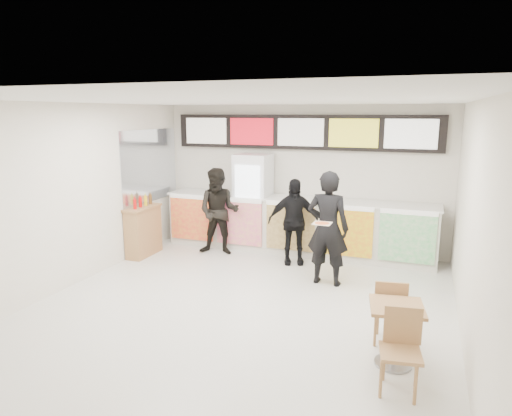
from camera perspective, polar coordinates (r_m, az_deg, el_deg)
The scene contains 15 objects.
floor at distance 6.81m, azimuth -2.36°, elevation -12.81°, with size 7.00×7.00×0.00m, color beige.
ceiling at distance 6.19m, azimuth -2.60°, elevation 13.32°, with size 7.00×7.00×0.00m, color white.
wall_back at distance 9.60m, azimuth 5.69°, elevation 3.76°, with size 6.00×6.00×0.00m, color silver.
wall_left at distance 7.98m, azimuth -22.75°, elevation 1.24°, with size 7.00×7.00×0.00m, color silver.
wall_right at distance 5.88m, azimuth 25.58°, elevation -2.51°, with size 7.00×7.00×0.00m, color silver.
service_counter at distance 9.39m, azimuth 4.94°, elevation -2.17°, with size 5.56×0.77×1.14m.
menu_board at distance 9.43m, azimuth 5.68°, elevation 9.42°, with size 5.50×0.14×0.70m.
drinks_fridge at distance 9.60m, azimuth -0.37°, elevation 0.80°, with size 0.70×0.67×2.00m.
mirror_panel at distance 9.84m, azimuth -13.07°, elevation 5.18°, with size 0.01×2.00×1.50m, color #B2B7BF.
customer_main at distance 7.64m, azimuth 8.95°, elevation -2.53°, with size 0.70×0.46×1.92m, color black.
customer_left at distance 9.23m, azimuth -4.66°, elevation -0.45°, with size 0.86×0.67×1.76m, color black.
customer_mid at distance 8.65m, azimuth 4.69°, elevation -1.70°, with size 0.96×0.40×1.64m, color black.
pizza_slice at distance 7.17m, azimuth 8.27°, elevation -1.86°, with size 0.36×0.36×0.02m.
cafe_table at distance 5.53m, azimuth 17.07°, elevation -13.66°, with size 0.67×1.52×0.87m.
condiment_ledge at distance 9.47m, azimuth -13.90°, elevation -2.74°, with size 0.36×0.90×1.20m.
Camera 1 is at (2.42, -5.70, 2.84)m, focal length 32.00 mm.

